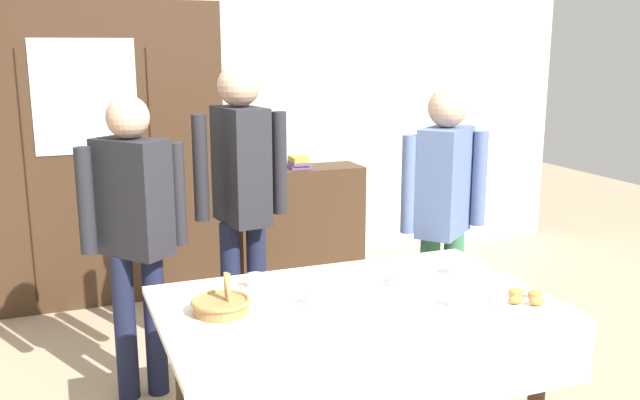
% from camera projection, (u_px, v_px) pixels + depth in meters
% --- Properties ---
extents(back_wall, '(6.40, 0.10, 2.70)m').
position_uv_depth(back_wall, '(205.00, 104.00, 5.35)').
color(back_wall, silver).
rests_on(back_wall, ground).
extents(dining_table, '(1.61, 1.02, 0.75)m').
position_uv_depth(dining_table, '(358.00, 327.00, 2.88)').
color(dining_table, '#3D2819').
rests_on(dining_table, ground).
extents(wall_cabinet, '(1.83, 0.46, 2.09)m').
position_uv_depth(wall_cabinet, '(88.00, 155.00, 4.83)').
color(wall_cabinet, '#3D2819').
rests_on(wall_cabinet, ground).
extents(bookshelf_low, '(1.02, 0.35, 0.84)m').
position_uv_depth(bookshelf_low, '(299.00, 220.00, 5.57)').
color(bookshelf_low, '#3D2819').
rests_on(bookshelf_low, ground).
extents(book_stack, '(0.17, 0.22, 0.09)m').
position_uv_depth(book_stack, '(299.00, 162.00, 5.47)').
color(book_stack, '#664C7A').
rests_on(book_stack, bookshelf_low).
extents(tea_cup_mid_left, '(0.13, 0.13, 0.06)m').
position_uv_depth(tea_cup_mid_left, '(403.00, 279.00, 3.09)').
color(tea_cup_mid_left, white).
rests_on(tea_cup_mid_left, dining_table).
extents(tea_cup_far_right, '(0.13, 0.13, 0.06)m').
position_uv_depth(tea_cup_far_right, '(256.00, 282.00, 3.05)').
color(tea_cup_far_right, white).
rests_on(tea_cup_far_right, dining_table).
extents(tea_cup_center, '(0.13, 0.13, 0.06)m').
position_uv_depth(tea_cup_center, '(457.00, 301.00, 2.82)').
color(tea_cup_center, white).
rests_on(tea_cup_center, dining_table).
extents(tea_cup_front_edge, '(0.13, 0.13, 0.06)m').
position_uv_depth(tea_cup_front_edge, '(457.00, 269.00, 3.22)').
color(tea_cup_front_edge, white).
rests_on(tea_cup_front_edge, dining_table).
extents(tea_cup_near_left, '(0.13, 0.13, 0.06)m').
position_uv_depth(tea_cup_near_left, '(315.00, 299.00, 2.84)').
color(tea_cup_near_left, white).
rests_on(tea_cup_near_left, dining_table).
extents(bread_basket, '(0.24, 0.24, 0.16)m').
position_uv_depth(bread_basket, '(221.00, 305.00, 2.76)').
color(bread_basket, '#9E7542').
rests_on(bread_basket, dining_table).
extents(pastry_plate, '(0.28, 0.28, 0.05)m').
position_uv_depth(pastry_plate, '(525.00, 300.00, 2.87)').
color(pastry_plate, white).
rests_on(pastry_plate, dining_table).
extents(spoon_mid_left, '(0.12, 0.02, 0.01)m').
position_uv_depth(spoon_mid_left, '(314.00, 321.00, 2.68)').
color(spoon_mid_left, silver).
rests_on(spoon_mid_left, dining_table).
extents(spoon_mid_right, '(0.12, 0.02, 0.01)m').
position_uv_depth(spoon_mid_right, '(440.00, 293.00, 2.98)').
color(spoon_mid_right, silver).
rests_on(spoon_mid_right, dining_table).
extents(spoon_back_edge, '(0.12, 0.02, 0.01)m').
position_uv_depth(spoon_back_edge, '(253.00, 338.00, 2.53)').
color(spoon_back_edge, silver).
rests_on(spoon_back_edge, dining_table).
extents(person_beside_shelf, '(0.52, 0.39, 1.70)m').
position_uv_depth(person_beside_shelf, '(241.00, 187.00, 3.77)').
color(person_beside_shelf, '#191E38').
rests_on(person_beside_shelf, ground).
extents(person_behind_table_right, '(0.52, 0.38, 1.57)m').
position_uv_depth(person_behind_table_right, '(444.00, 203.00, 3.78)').
color(person_behind_table_right, '#33704C').
rests_on(person_behind_table_right, ground).
extents(person_behind_table_left, '(0.52, 0.41, 1.56)m').
position_uv_depth(person_behind_table_left, '(134.00, 221.00, 3.44)').
color(person_behind_table_left, '#191E38').
rests_on(person_behind_table_left, ground).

